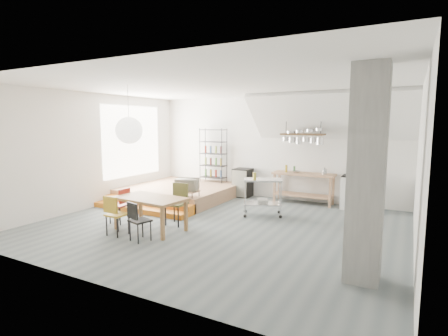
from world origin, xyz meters
The scene contains 26 objects.
floor centered at (0.00, 0.00, 0.00)m, with size 8.00×8.00×0.00m, color #555F62.
wall_back centered at (0.00, 3.50, 1.60)m, with size 8.00×0.04×3.20m, color silver.
wall_left centered at (-4.00, 0.00, 1.60)m, with size 0.04×7.00×3.20m, color silver.
wall_right centered at (4.00, 0.00, 1.60)m, with size 0.04×7.00×3.20m, color silver.
ceiling centered at (0.00, 0.00, 3.20)m, with size 8.00×7.00×0.02m, color white.
slope_ceiling centered at (1.80, 2.90, 2.55)m, with size 4.40×1.80×0.15m, color white.
window_pane centered at (-3.98, 1.50, 1.80)m, with size 0.02×2.50×2.20m, color white.
platform centered at (-2.50, 2.00, 0.20)m, with size 3.00×3.00×0.40m, color #A77653.
step_lower centered at (-2.50, 0.05, 0.07)m, with size 3.00×0.35×0.13m, color #CA6C17.
step_upper centered at (-2.50, 0.40, 0.13)m, with size 3.00×0.35×0.27m, color #CA6C17.
concrete_column centered at (3.30, -1.50, 1.60)m, with size 0.50×0.50×3.20m, color slate.
kitchen_counter centered at (1.10, 3.15, 0.63)m, with size 1.80×0.60×0.91m.
stove centered at (2.50, 3.16, 0.48)m, with size 0.60×0.60×1.18m.
pot_rack centered at (1.13, 2.92, 1.98)m, with size 1.20×0.50×1.43m.
wire_shelving centered at (-2.00, 3.20, 1.33)m, with size 0.88×0.38×1.80m.
microwave_shelf centered at (-1.40, 0.75, 0.55)m, with size 0.60×0.40×0.16m.
paper_lantern centered at (-1.75, -1.00, 2.20)m, with size 0.60×0.60×0.60m, color white.
dining_table centered at (-1.16, -1.05, 0.66)m, with size 1.63×1.00×0.74m.
chair_mustard centered at (-1.55, -1.72, 0.51)m, with size 0.40×0.40×0.86m.
chair_black centered at (-0.89, -1.77, 0.48)m, with size 0.46×0.46×0.81m.
chair_olive centered at (-0.91, -0.35, 0.57)m, with size 0.45×0.45×0.96m.
chair_red centered at (-2.11, -0.96, 0.50)m, with size 0.40×0.40×0.84m.
rolling_cart centered at (0.57, 1.27, 0.62)m, with size 1.08×0.87×0.95m.
mini_fridge centered at (-0.90, 3.20, 0.46)m, with size 0.54×0.54×0.92m, color black.
microwave centered at (-1.40, 0.75, 0.73)m, with size 0.59×0.40×0.33m, color beige.
bowl centered at (0.90, 3.10, 0.94)m, with size 0.23×0.23×0.06m, color silver.
Camera 1 is at (3.85, -6.91, 2.34)m, focal length 28.00 mm.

